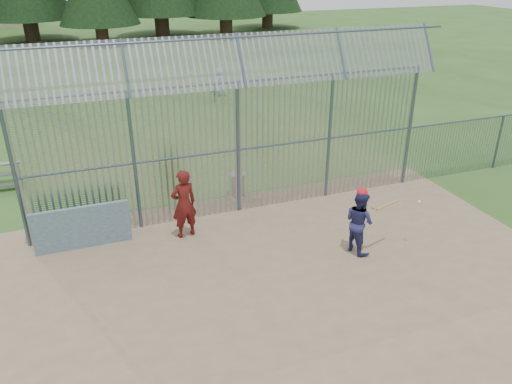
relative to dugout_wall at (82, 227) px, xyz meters
name	(u,v)px	position (x,y,z in m)	size (l,w,h in m)	color
ground	(284,271)	(4.60, -2.90, -0.62)	(120.00, 120.00, 0.00)	#2D511E
dirt_infield	(292,281)	(4.60, -3.40, -0.61)	(14.00, 10.00, 0.02)	#756047
dugout_wall	(82,227)	(0.00, 0.00, 0.00)	(2.50, 0.12, 1.20)	#38566B
batter	(359,222)	(6.80, -2.71, 0.26)	(0.84, 0.65, 1.72)	navy
onlooker	(184,204)	(2.70, -0.35, 0.39)	(0.72, 0.48, 1.99)	maroon
bg_kid_standing	(220,82)	(8.15, 14.33, 0.16)	(0.77, 0.50, 1.57)	gray
bg_kid_seated	(216,94)	(7.53, 13.17, -0.16)	(0.54, 0.22, 0.92)	slate
batting_gear	(368,195)	(6.95, -2.74, 1.02)	(1.75, 0.49, 0.59)	red
trash_can	(237,184)	(4.91, 1.72, -0.24)	(0.56, 0.56, 0.82)	gray
backstop_fence	(296,132)	(6.41, 0.53, 1.74)	(20.09, 0.81, 5.30)	#47566B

